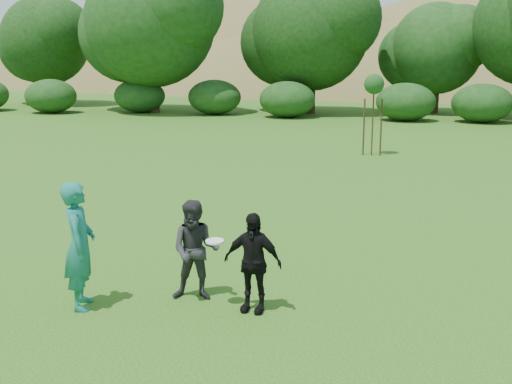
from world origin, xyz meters
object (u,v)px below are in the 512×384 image
at_px(player_grey, 196,250).
at_px(sapling, 374,86).
at_px(player_teal, 79,245).
at_px(player_black, 253,262).

height_order(player_grey, sapling, sapling).
relative_size(player_teal, player_grey, 1.23).
height_order(player_teal, sapling, sapling).
xyz_separation_m(player_grey, sapling, (1.23, 14.24, 1.66)).
xyz_separation_m(player_black, sapling, (0.29, 14.45, 1.69)).
bearing_deg(sapling, player_teal, -100.33).
bearing_deg(player_teal, sapling, -34.13).
bearing_deg(player_grey, player_teal, -165.46).
xyz_separation_m(player_grey, player_black, (0.94, -0.21, -0.03)).
bearing_deg(player_grey, sapling, 73.38).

